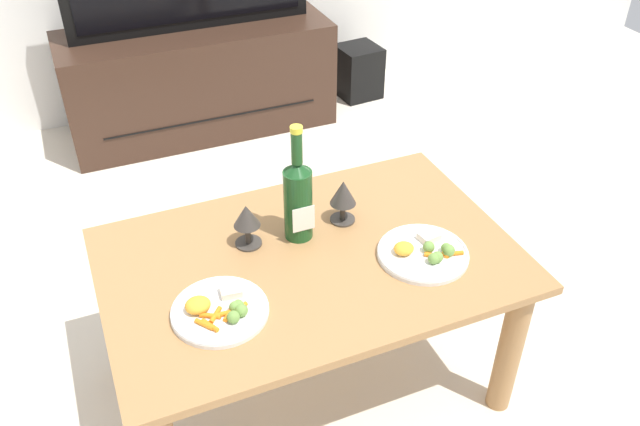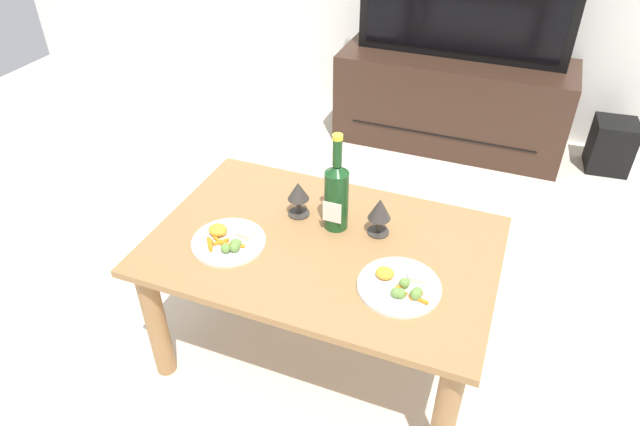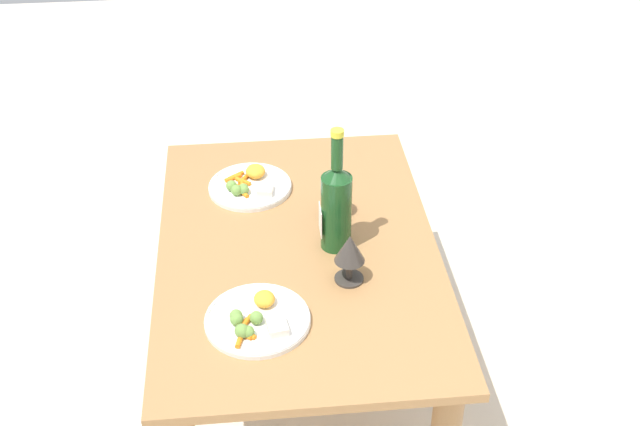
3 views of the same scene
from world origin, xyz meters
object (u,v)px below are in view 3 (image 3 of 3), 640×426
object	(u,v)px
goblet_left	(336,187)
dining_table	(298,273)
goblet_right	(350,251)
dinner_plate_left	(250,185)
dinner_plate_right	(257,319)
wine_bottle	(336,204)

from	to	relation	value
goblet_left	dining_table	bearing A→B (deg)	-40.48
goblet_left	goblet_right	size ratio (longest dim) A/B	0.96
goblet_right	dinner_plate_left	distance (m)	0.50
dining_table	dinner_plate_left	distance (m)	0.32
dinner_plate_left	dinner_plate_right	size ratio (longest dim) A/B	0.97
dining_table	goblet_right	bearing A→B (deg)	37.76
dining_table	wine_bottle	distance (m)	0.25
dinner_plate_left	dinner_plate_right	distance (m)	0.57
dining_table	goblet_right	world-z (taller)	goblet_right
wine_bottle	dinner_plate_left	bearing A→B (deg)	-143.31
dinner_plate_right	goblet_left	bearing A→B (deg)	151.04
goblet_left	wine_bottle	bearing A→B (deg)	-6.74
goblet_left	dinner_plate_left	distance (m)	0.29
dining_table	goblet_right	xyz separation A→B (m)	(0.15, 0.12, 0.18)
dinner_plate_left	goblet_right	bearing A→B (deg)	28.28
goblet_left	dinner_plate_right	size ratio (longest dim) A/B	0.52
wine_bottle	goblet_left	size ratio (longest dim) A/B	2.67
dining_table	goblet_left	bearing A→B (deg)	139.52
goblet_right	dining_table	bearing A→B (deg)	-142.24
goblet_right	dinner_plate_left	xyz separation A→B (m)	(-0.43, -0.23, -0.08)
wine_bottle	dinner_plate_left	world-z (taller)	wine_bottle
dining_table	dinner_plate_left	xyz separation A→B (m)	(-0.28, -0.12, 0.11)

